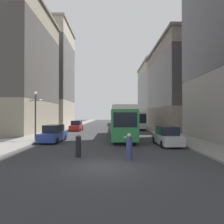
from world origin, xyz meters
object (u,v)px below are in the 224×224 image
(transit_bus, at_px, (135,119))
(pedestrian_crossing_near, at_px, (129,148))
(lamp_post_left_near, at_px, (35,108))
(parked_car_right_far, at_px, (167,136))
(pedestrian_crossing_far, at_px, (78,146))
(streetcar, at_px, (121,121))
(parked_car_left_mid, at_px, (54,134))
(parked_car_left_near, at_px, (77,126))

(transit_bus, xyz_separation_m, pedestrian_crossing_near, (-3.85, -28.88, -1.14))
(lamp_post_left_near, bearing_deg, pedestrian_crossing_near, -43.61)
(parked_car_right_far, height_order, pedestrian_crossing_far, parked_car_right_far)
(parked_car_right_far, height_order, pedestrian_crossing_near, parked_car_right_far)
(streetcar, distance_m, lamp_post_left_near, 10.33)
(streetcar, distance_m, parked_car_left_mid, 8.54)
(parked_car_left_near, xyz_separation_m, parked_car_right_far, (11.51, -17.54, 0.00))
(parked_car_left_near, bearing_deg, lamp_post_left_near, -96.04)
(transit_bus, height_order, parked_car_left_mid, transit_bus)
(parked_car_left_mid, bearing_deg, lamp_post_left_near, -173.02)
(streetcar, xyz_separation_m, transit_bus, (3.67, 16.09, -0.15))
(streetcar, height_order, transit_bus, streetcar)
(lamp_post_left_near, bearing_deg, parked_car_left_near, 82.84)
(streetcar, xyz_separation_m, pedestrian_crossing_far, (-3.60, -11.80, -1.33))
(parked_car_right_far, distance_m, lamp_post_left_near, 13.91)
(parked_car_right_far, height_order, lamp_post_left_near, lamp_post_left_near)
(transit_bus, xyz_separation_m, parked_car_left_mid, (-11.18, -19.95, -1.10))
(streetcar, height_order, pedestrian_crossing_far, streetcar)
(streetcar, relative_size, pedestrian_crossing_far, 8.58)
(parked_car_left_near, bearing_deg, parked_car_right_far, -55.60)
(transit_bus, bearing_deg, pedestrian_crossing_far, -106.44)
(transit_bus, height_order, parked_car_right_far, transit_bus)
(parked_car_left_mid, distance_m, pedestrian_crossing_near, 11.56)
(pedestrian_crossing_far, bearing_deg, lamp_post_left_near, -7.01)
(parked_car_left_mid, height_order, pedestrian_crossing_near, parked_car_left_mid)
(parked_car_left_mid, xyz_separation_m, lamp_post_left_near, (-1.90, -0.13, 2.76))
(transit_bus, relative_size, lamp_post_left_near, 2.28)
(parked_car_left_near, relative_size, pedestrian_crossing_near, 2.77)
(lamp_post_left_near, bearing_deg, parked_car_left_mid, 3.91)
(transit_bus, height_order, pedestrian_crossing_far, transit_bus)
(streetcar, distance_m, parked_car_left_near, 13.49)
(parked_car_right_far, bearing_deg, lamp_post_left_near, -11.32)
(pedestrian_crossing_near, bearing_deg, streetcar, 5.21)
(streetcar, bearing_deg, pedestrian_crossing_far, -106.93)
(transit_bus, relative_size, parked_car_left_near, 2.48)
(parked_car_left_near, relative_size, lamp_post_left_near, 0.92)
(parked_car_left_mid, relative_size, lamp_post_left_near, 0.93)
(transit_bus, relative_size, parked_car_left_mid, 2.44)
(parked_car_left_near, xyz_separation_m, pedestrian_crossing_near, (7.34, -23.93, -0.04))
(parked_car_left_near, height_order, parked_car_right_far, same)
(transit_bus, xyz_separation_m, parked_car_left_near, (-11.18, -4.95, -1.10))
(pedestrian_crossing_near, bearing_deg, lamp_post_left_near, 52.39)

